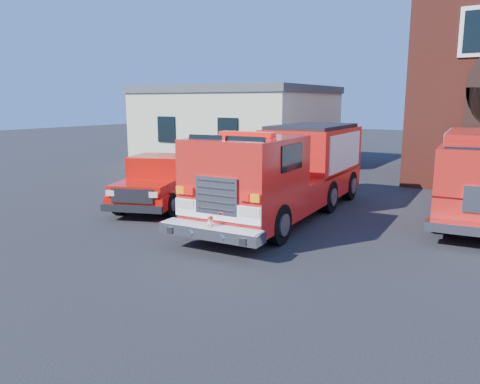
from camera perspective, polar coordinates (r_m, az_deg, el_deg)
The scene contains 4 objects.
ground at distance 12.76m, azimuth 2.84°, elevation -4.87°, with size 100.00×100.00×0.00m, color black.
side_building at distance 28.08m, azimuth -0.41°, elevation 8.35°, with size 10.20×8.20×4.35m.
fire_engine at distance 14.46m, azimuth 5.85°, elevation 2.69°, with size 2.90×8.97×2.73m.
pickup_truck at distance 16.21m, azimuth -9.40°, elevation 1.34°, with size 3.59×5.56×1.71m.
Camera 1 is at (5.91, -10.77, 3.47)m, focal length 35.00 mm.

